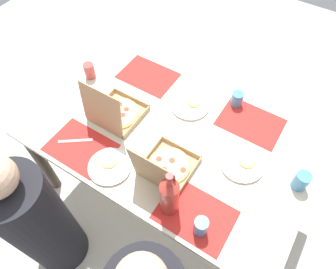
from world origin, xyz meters
The scene contains 21 objects.
ground_plane centered at (0.00, 0.00, 0.00)m, with size 6.00×6.00×0.00m, color beige.
dining_table centered at (0.00, 0.00, 0.62)m, with size 1.60×0.96×0.72m.
placemat_near_left centered at (-0.36, -0.33, 0.72)m, with size 0.36×0.26×0.00m, color red.
placemat_near_right centered at (0.36, -0.33, 0.72)m, with size 0.36×0.26×0.00m, color red.
placemat_far_left centered at (-0.36, 0.33, 0.72)m, with size 0.36×0.26×0.00m, color red.
placemat_far_right centered at (0.36, 0.33, 0.72)m, with size 0.36×0.26×0.00m, color red.
pizza_box_corner_left centered at (-0.11, 0.20, 0.77)m, with size 0.25×0.29×0.29m.
pizza_box_edge_far centered at (0.32, 0.06, 0.77)m, with size 0.27×0.27×0.30m.
plate_near_right centered at (-0.43, -0.05, 0.73)m, with size 0.24×0.24×0.03m.
plate_middle centered at (0.15, 0.34, 0.73)m, with size 0.23×0.23×0.03m.
plate_far_right centered at (-0.01, -0.25, 0.73)m, with size 0.23×0.23×0.03m.
soda_bottle centered at (-0.23, 0.36, 0.85)m, with size 0.09×0.09×0.32m.
cup_clear_left centered at (-0.23, -0.41, 0.77)m, with size 0.07×0.07×0.09m, color teal.
cup_dark centered at (-0.41, 0.38, 0.78)m, with size 0.07×0.07×0.11m, color teal.
cup_clear_right centered at (-0.72, -0.08, 0.77)m, with size 0.07×0.07×0.11m, color teal.
cup_red centered at (0.67, -0.12, 0.77)m, with size 0.07×0.07×0.10m, color #BF4742.
knife_by_far_right centered at (-0.63, 0.31, 0.72)m, with size 0.21×0.02×0.01m, color #B7B7BC.
fork_by_near_right centered at (-0.65, -0.29, 0.72)m, with size 0.19×0.02×0.01m, color #B7B7BC.
fork_by_far_left centered at (0.61, 0.10, 0.72)m, with size 0.19×0.02×0.01m, color #B7B7BC.
fork_by_near_left centered at (0.41, 0.31, 0.72)m, with size 0.19×0.02×0.01m, color #B7B7BC.
diner_right_seat centered at (0.36, 0.74, 0.51)m, with size 0.32×0.32×1.13m.
Camera 1 is at (-0.53, 0.85, 2.14)m, focal length 32.82 mm.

